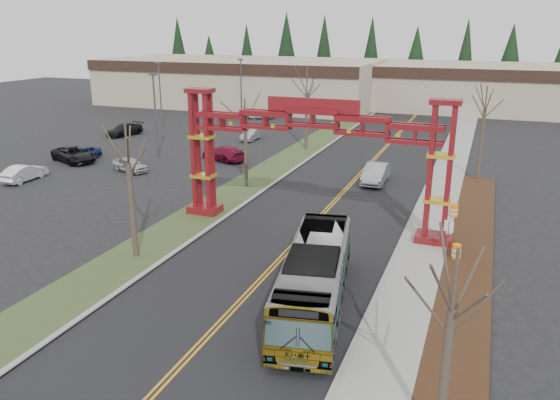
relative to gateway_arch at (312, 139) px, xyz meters
The scene contains 35 objects.
ground 18.97m from the gateway_arch, 90.00° to the right, with size 200.00×200.00×0.00m, color black.
road 9.20m from the gateway_arch, 90.00° to the left, with size 12.00×110.00×0.02m, color black.
lane_line_left 9.19m from the gateway_arch, 90.98° to the left, with size 0.12×100.00×0.01m, color orange.
lane_line_right 9.19m from the gateway_arch, 89.02° to the left, with size 0.12×100.00×0.01m, color orange.
curb_right 11.03m from the gateway_arch, 48.70° to the left, with size 0.30×110.00×0.15m, color gray.
sidewalk_right 11.90m from the gateway_arch, 42.65° to the left, with size 2.60×110.00×0.14m, color gray.
landscape_strip 14.25m from the gateway_arch, 38.11° to the right, with size 2.60×50.00×0.12m, color #311D10.
grass_median 12.18m from the gateway_arch, 138.81° to the left, with size 4.00×110.00×0.08m, color #384824.
curb_left 11.03m from the gateway_arch, 131.30° to the left, with size 0.30×110.00×0.15m, color gray.
gateway_arch is the anchor object (origin of this frame).
retail_building_west 61.78m from the gateway_arch, 119.07° to the left, with size 46.00×22.30×7.50m.
retail_building_east 62.80m from the gateway_arch, 80.83° to the left, with size 38.00×20.30×7.00m.
conifer_treeline 74.00m from the gateway_arch, 89.81° to the left, with size 116.10×5.60×13.00m.
transit_bus 11.84m from the gateway_arch, 71.08° to the right, with size 2.66×11.37×3.17m, color #A6AAAE.
silver_sedan 13.57m from the gateway_arch, 81.52° to the left, with size 1.75×5.01×1.65m, color #A5A8AD.
parked_car_near_a 22.31m from the gateway_arch, 158.42° to the left, with size 1.58×3.93×1.34m, color #BABDC3.
parked_car_near_b 27.44m from the gateway_arch, behind, with size 1.51×4.33×1.43m, color white.
parked_car_near_c 29.61m from the gateway_arch, 161.67° to the left, with size 2.53×5.49×1.53m, color black.
parked_car_mid_a 21.25m from the gateway_arch, 133.01° to the left, with size 2.10×5.16×1.50m, color maroon.
parked_car_mid_b 29.59m from the gateway_arch, 159.77° to the left, with size 1.61×4.01×1.36m, color navy.
parked_car_far_a 30.27m from the gateway_arch, 121.56° to the left, with size 1.37×3.91×1.29m, color #999AA0.
parked_car_far_b 45.86m from the gateway_arch, 117.82° to the left, with size 2.31×5.01×1.39m, color white.
parked_car_far_c 38.87m from the gateway_arch, 144.53° to the left, with size 2.03×5.00×1.45m, color black.
bare_tree_median_near 11.60m from the gateway_arch, 133.65° to the right, with size 3.33×3.33×7.83m.
bare_tree_median_mid 10.79m from the gateway_arch, 137.92° to the left, with size 2.98×2.98×7.40m.
bare_tree_median_far 24.38m from the gateway_arch, 109.15° to the left, with size 3.52×3.52×8.46m.
bare_tree_right_near 20.35m from the gateway_arch, 60.52° to the right, with size 3.00×3.00×6.92m.
bare_tree_right_far 19.44m from the gateway_arch, 59.04° to the left, with size 3.05×3.05×8.12m.
light_pole_near 25.19m from the gateway_arch, 146.46° to the left, with size 0.73×0.37×8.46m.
light_pole_mid 40.84m from the gateway_arch, 136.45° to the left, with size 0.74×0.37×8.53m.
light_pole_far 48.82m from the gateway_arch, 120.29° to the left, with size 0.72×0.36×8.30m.
street_sign 10.18m from the gateway_arch, 14.46° to the right, with size 0.53×0.21×2.39m.
barrel_south 11.18m from the gateway_arch, 12.88° to the right, with size 0.53×0.53×0.98m.
barrel_mid 10.32m from the gateway_arch, ahead, with size 0.58×0.58×1.08m.
barrel_north 11.67m from the gateway_arch, 31.03° to the left, with size 0.54×0.54×1.01m.
Camera 1 is at (10.40, -14.79, 12.90)m, focal length 35.00 mm.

